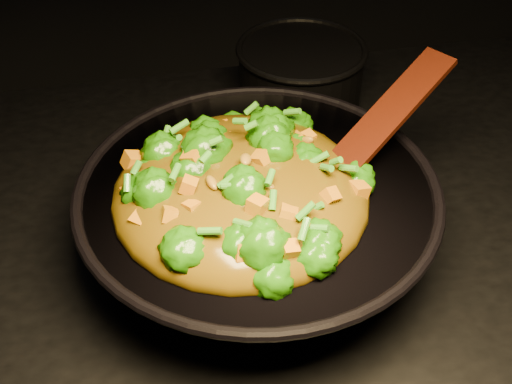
{
  "coord_description": "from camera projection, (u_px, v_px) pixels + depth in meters",
  "views": [
    {
      "loc": [
        -0.17,
        -0.57,
        1.5
      ],
      "look_at": [
        -0.05,
        -0.01,
        1.0
      ],
      "focal_mm": 45.0,
      "sensor_mm": 36.0,
      "label": 1
    }
  ],
  "objects": [
    {
      "name": "wok",
      "position": [
        258.0,
        224.0,
        0.78
      ],
      "size": [
        0.46,
        0.46,
        0.12
      ],
      "primitive_type": null,
      "rotation": [
        0.0,
        0.0,
        -0.13
      ],
      "color": "black",
      "rests_on": "stovetop"
    },
    {
      "name": "stir_fry",
      "position": [
        240.0,
        163.0,
        0.7
      ],
      "size": [
        0.32,
        0.32,
        0.1
      ],
      "primitive_type": null,
      "rotation": [
        0.0,
        0.0,
        0.1
      ],
      "color": "#267508",
      "rests_on": "wok"
    },
    {
      "name": "spatula",
      "position": [
        370.0,
        135.0,
        0.74
      ],
      "size": [
        0.25,
        0.18,
        0.11
      ],
      "primitive_type": "cube",
      "rotation": [
        0.0,
        -0.38,
        0.56
      ],
      "color": "#331407",
      "rests_on": "wok"
    },
    {
      "name": "back_pot",
      "position": [
        300.0,
        77.0,
        1.04
      ],
      "size": [
        0.22,
        0.22,
        0.11
      ],
      "primitive_type": "cylinder",
      "rotation": [
        0.0,
        0.0,
        0.13
      ],
      "color": "black",
      "rests_on": "stovetop"
    }
  ]
}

